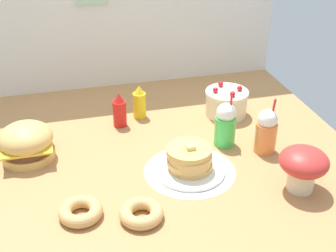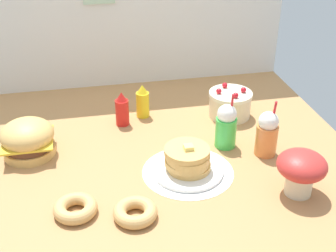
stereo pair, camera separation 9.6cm
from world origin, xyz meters
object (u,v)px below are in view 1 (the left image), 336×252
Objects in this scene: pancake_stack at (190,161)px; layer_cake at (226,103)px; cream_soda_cup at (225,125)px; donut_chocolate at (141,213)px; burger at (26,142)px; mustard_bottle at (139,102)px; mushroom_stool at (303,165)px; donut_pink_glaze at (81,211)px; orange_float_cup at (267,131)px; ketchup_bottle at (119,111)px.

layer_cake reaches higher than pancake_stack.
cream_soda_cup reaches higher than pancake_stack.
cream_soda_cup is 1.61× the size of donut_chocolate.
burger is 1.33× the size of mustard_bottle.
mustard_bottle is 1.01m from mushroom_stool.
burger is 1.43× the size of donut_chocolate.
mushroom_stool is (0.07, -0.75, 0.05)m from layer_cake.
burger is 1.43× the size of donut_pink_glaze.
layer_cake is 1.13× the size of mushroom_stool.
burger reaches higher than donut_pink_glaze.
pancake_stack is at bearing -142.18° from cream_soda_cup.
burger is 0.55m from donut_pink_glaze.
burger is at bearing 157.29° from pancake_stack.
orange_float_cup is at bearing -43.91° from mustard_bottle.
mushroom_stool is at bearing -25.47° from burger.
donut_chocolate is (-0.65, -0.76, -0.05)m from layer_cake.
pancake_stack is 0.39m from donut_chocolate.
orange_float_cup reaches higher than burger.
layer_cake is 0.83× the size of cream_soda_cup.
pancake_stack is 0.62m from layer_cake.
donut_pink_glaze is at bearing 176.78° from mushroom_stool.
orange_float_cup is (0.42, 0.07, 0.06)m from pancake_stack.
orange_float_cup is at bearing 93.43° from mushroom_stool.
layer_cake is at bearing -2.22° from ketchup_bottle.
pancake_stack is 0.51m from mushroom_stool.
ketchup_bottle is 0.77m from donut_pink_glaze.
donut_pink_glaze is (-0.52, -0.20, -0.03)m from pancake_stack.
ketchup_bottle reaches higher than donut_chocolate.
pancake_stack is 1.70× the size of mustard_bottle.
pancake_stack is 0.60m from mustard_bottle.
mushroom_stool is at bearing -86.57° from orange_float_cup.
pancake_stack is 1.83× the size of donut_chocolate.
mushroom_stool reaches higher than donut_pink_glaze.
mushroom_stool is at bearing -29.83° from pancake_stack.
layer_cake is 1.01m from donut_chocolate.
pancake_stack is at bearing -126.66° from layer_cake.
burger is 0.68m from mustard_bottle.
cream_soda_cup reaches higher than burger.
donut_chocolate is at bearing -153.96° from orange_float_cup.
donut_pink_glaze is at bearing -159.43° from pancake_stack.
mushroom_stool is at bearing -3.22° from donut_pink_glaze.
orange_float_cup is 0.98m from donut_pink_glaze.
burger is at bearing -155.22° from mustard_bottle.
donut_chocolate is at bearing -17.12° from donut_pink_glaze.
burger is at bearing 168.53° from orange_float_cup.
cream_soda_cup reaches higher than donut_chocolate.
donut_chocolate is at bearing -136.60° from pancake_stack.
burger reaches higher than pancake_stack.
cream_soda_cup is (0.24, 0.19, 0.06)m from pancake_stack.
cream_soda_cup is 1.61× the size of donut_pink_glaze.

